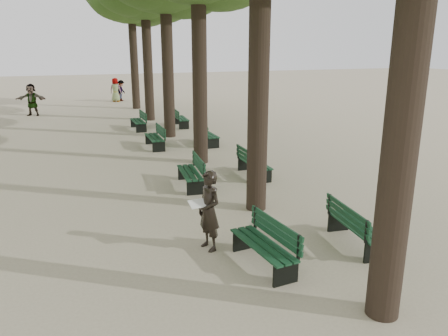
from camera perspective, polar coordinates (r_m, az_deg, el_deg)
name	(u,v)px	position (r m, az deg, el deg)	size (l,w,h in m)	color
ground	(248,271)	(8.61, 3.11, -13.29)	(120.00, 120.00, 0.00)	tan
bench_left_0	(263,253)	(8.70, 5.14, -10.99)	(0.76, 1.85, 0.92)	black
bench_left_1	(190,178)	(13.31, -4.41, -1.32)	(0.72, 1.84, 0.92)	black
bench_left_2	(155,141)	(18.54, -9.03, 3.44)	(0.58, 1.80, 0.92)	black
bench_left_3	(138,124)	(22.70, -11.13, 5.60)	(0.61, 1.81, 0.92)	black
bench_right_0	(356,233)	(9.91, 16.88, -8.19)	(0.76, 1.85, 0.92)	black
bench_right_1	(254,168)	(14.36, 3.97, -0.04)	(0.58, 1.80, 0.92)	black
bench_right_2	(207,138)	(18.95, -2.19, 3.90)	(0.60, 1.81, 0.92)	black
bench_right_3	(181,122)	(23.25, -5.63, 6.06)	(0.67, 1.83, 0.92)	black
man_with_map	(209,211)	(9.11, -1.97, -5.61)	(0.70, 0.76, 1.72)	black
pedestrian_e	(32,100)	(29.18, -23.82, 8.16)	(1.78, 0.38, 1.92)	#262628
pedestrian_b	(121,91)	(34.85, -13.27, 9.82)	(1.02, 0.31, 1.57)	#262628
pedestrian_d	(115,90)	(34.43, -13.99, 9.88)	(0.87, 0.36, 1.78)	#262628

